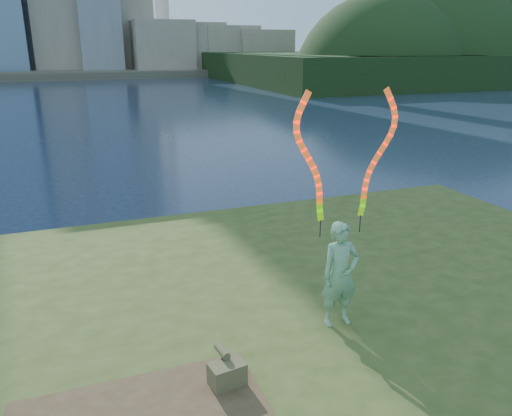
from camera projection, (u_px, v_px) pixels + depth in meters
name	position (u px, v px, depth m)	size (l,w,h in m)	color
ground	(241.00, 334.00, 9.49)	(320.00, 320.00, 0.00)	#18253E
grassy_knoll	(291.00, 394.00, 7.35)	(20.00, 18.00, 0.80)	#364518
far_shore	(77.00, 70.00, 93.79)	(320.00, 40.00, 1.20)	#464133
wooded_hill	(463.00, 77.00, 82.67)	(78.00, 50.00, 63.00)	black
woman_with_ribbons	(341.00, 245.00, 7.97)	(2.11, 0.44, 4.15)	#1E7B34
canvas_bag	(227.00, 373.00, 6.80)	(0.52, 0.58, 0.45)	#464427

